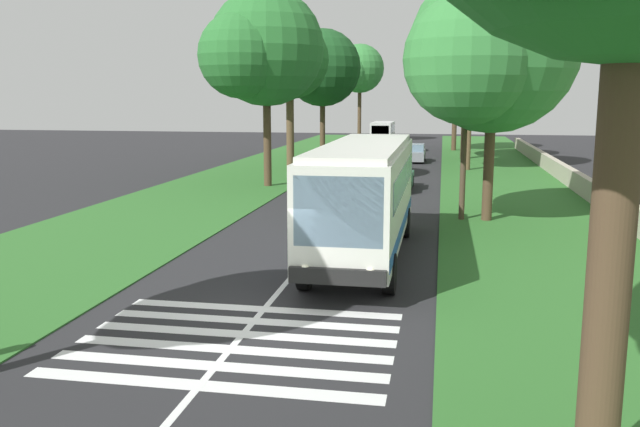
% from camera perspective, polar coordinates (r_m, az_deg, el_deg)
% --- Properties ---
extents(ground, '(160.00, 160.00, 0.00)m').
position_cam_1_polar(ground, '(16.53, -5.05, -8.41)').
color(ground, '#262628').
extents(grass_verge_left, '(120.00, 8.00, 0.04)m').
position_cam_1_polar(grass_verge_left, '(32.98, -11.92, 0.71)').
color(grass_verge_left, '#2D6628').
rests_on(grass_verge_left, ground).
extents(grass_verge_right, '(120.00, 8.00, 0.04)m').
position_cam_1_polar(grass_verge_right, '(30.81, 17.62, -0.19)').
color(grass_verge_right, '#2D6628').
rests_on(grass_verge_right, ground).
extents(centre_line, '(110.00, 0.16, 0.01)m').
position_cam_1_polar(centre_line, '(30.84, 2.34, 0.26)').
color(centre_line, silver).
rests_on(centre_line, ground).
extents(coach_bus, '(11.16, 2.62, 3.73)m').
position_cam_1_polar(coach_bus, '(21.54, 3.79, 1.79)').
color(coach_bus, silver).
rests_on(coach_bus, ground).
extents(zebra_crossing, '(4.95, 6.80, 0.01)m').
position_cam_1_polar(zebra_crossing, '(14.74, -7.11, -10.76)').
color(zebra_crossing, silver).
rests_on(zebra_crossing, ground).
extents(trailing_car_0, '(4.30, 1.78, 1.43)m').
position_cam_1_polar(trailing_car_0, '(38.07, 6.56, 3.06)').
color(trailing_car_0, '#145933').
rests_on(trailing_car_0, ground).
extents(trailing_car_1, '(4.30, 1.78, 1.43)m').
position_cam_1_polar(trailing_car_1, '(46.25, 2.99, 4.32)').
color(trailing_car_1, '#B7A893').
rests_on(trailing_car_1, ground).
extents(trailing_car_2, '(4.30, 1.78, 1.43)m').
position_cam_1_polar(trailing_car_2, '(54.43, 7.98, 5.09)').
color(trailing_car_2, gray).
rests_on(trailing_car_2, ground).
extents(trailing_car_3, '(4.30, 1.78, 1.43)m').
position_cam_1_polar(trailing_car_3, '(63.96, 5.03, 5.86)').
color(trailing_car_3, '#B7A893').
rests_on(trailing_car_3, ground).
extents(trailing_minibus_0, '(6.00, 2.14, 2.53)m').
position_cam_1_polar(trailing_minibus_0, '(71.16, 5.37, 6.97)').
color(trailing_minibus_0, silver).
rests_on(trailing_minibus_0, ground).
extents(roadside_tree_left_0, '(7.91, 6.64, 11.15)m').
position_cam_1_polar(roadside_tree_left_0, '(38.96, -5.00, 13.62)').
color(roadside_tree_left_0, '#4C3826').
rests_on(roadside_tree_left_0, grass_verge_left).
extents(roadside_tree_left_1, '(7.00, 5.62, 11.01)m').
position_cam_1_polar(roadside_tree_left_1, '(77.75, 3.27, 12.08)').
color(roadside_tree_left_1, '#4C3826').
rests_on(roadside_tree_left_1, grass_verge_left).
extents(roadside_tree_left_2, '(7.42, 6.53, 10.81)m').
position_cam_1_polar(roadside_tree_left_2, '(58.06, 0.05, 12.16)').
color(roadside_tree_left_2, '#4C3826').
rests_on(roadside_tree_left_2, grass_verge_left).
extents(roadside_tree_left_3, '(6.85, 5.51, 10.38)m').
position_cam_1_polar(roadside_tree_left_3, '(47.34, -2.81, 12.74)').
color(roadside_tree_left_3, brown).
rests_on(roadside_tree_left_3, grass_verge_left).
extents(roadside_tree_right_0, '(9.11, 7.48, 12.66)m').
position_cam_1_polar(roadside_tree_right_0, '(48.63, 12.50, 13.93)').
color(roadside_tree_right_0, brown).
rests_on(roadside_tree_right_0, grass_verge_right).
extents(roadside_tree_right_1, '(8.70, 6.97, 11.57)m').
position_cam_1_polar(roadside_tree_right_1, '(66.20, 11.34, 12.12)').
color(roadside_tree_right_1, '#4C3826').
rests_on(roadside_tree_right_1, grass_verge_right).
extents(roadside_tree_right_2, '(8.39, 7.00, 10.52)m').
position_cam_1_polar(roadside_tree_right_2, '(28.59, 14.06, 13.11)').
color(roadside_tree_right_2, '#4C3826').
rests_on(roadside_tree_right_2, grass_verge_right).
extents(roadside_tree_right_3, '(7.80, 6.67, 10.96)m').
position_cam_1_polar(roadside_tree_right_3, '(57.39, 12.23, 12.02)').
color(roadside_tree_right_3, '#3D2D1E').
rests_on(roadside_tree_right_3, grass_verge_right).
extents(utility_pole, '(0.24, 1.40, 7.84)m').
position_cam_1_polar(utility_pole, '(28.64, 12.22, 7.54)').
color(utility_pole, '#473828').
rests_on(utility_pole, grass_verge_right).
extents(roadside_wall, '(70.00, 0.40, 1.04)m').
position_cam_1_polar(roadside_wall, '(36.18, 22.04, 1.86)').
color(roadside_wall, '#B2A893').
rests_on(roadside_wall, grass_verge_right).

